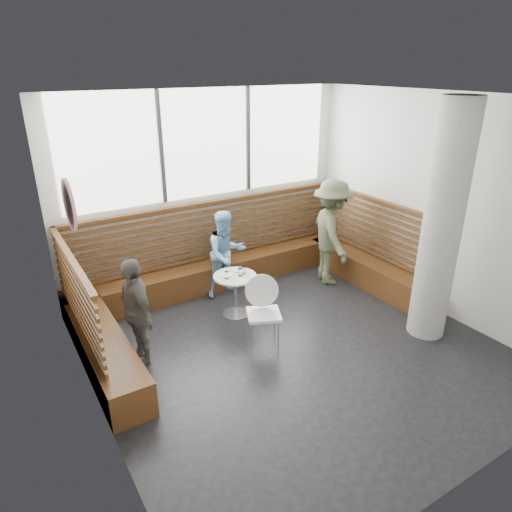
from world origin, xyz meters
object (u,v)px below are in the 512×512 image
child_back (226,254)px  child_left (136,312)px  concrete_column (442,225)px  cafe_chair (261,306)px  cafe_table (235,287)px  adult_man (331,232)px

child_back → child_left: size_ratio=1.00×
concrete_column → cafe_chair: size_ratio=3.37×
cafe_table → adult_man: bearing=4.7°
adult_man → child_back: 1.82m
concrete_column → cafe_table: (-2.08, 1.82, -1.13)m
child_back → cafe_table: bearing=-108.9°
adult_man → cafe_table: bearing=116.6°
child_left → cafe_chair: bearing=68.5°
concrete_column → child_left: 4.06m
child_back → child_left: bearing=-151.2°
concrete_column → adult_man: bearing=93.4°
adult_man → child_left: 3.60m
concrete_column → adult_man: (-0.12, 1.99, -0.70)m
child_left → concrete_column: bearing=63.5°
cafe_chair → child_left: bearing=-172.3°
cafe_table → child_left: bearing=-167.5°
adult_man → cafe_chair: bearing=137.7°
cafe_chair → adult_man: adult_man is taller
concrete_column → adult_man: 2.11m
concrete_column → adult_man: size_ratio=1.77×
adult_man → child_back: bearing=95.2°
child_left → cafe_table: bearing=97.8°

